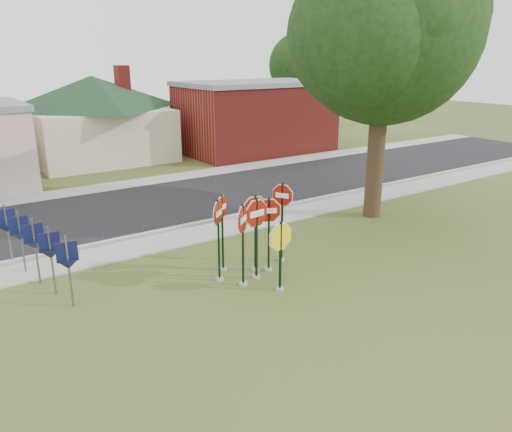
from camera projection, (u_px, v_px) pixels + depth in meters
ground at (279, 293)px, 14.06m from camera, size 120.00×120.00×0.00m
sidewalk_near at (189, 236)px, 18.35m from camera, size 60.00×1.60×0.06m
road at (141, 207)px, 21.88m from camera, size 60.00×7.00×0.04m
sidewalk_far at (108, 187)px, 25.24m from camera, size 60.00×1.60×0.06m
curb at (177, 228)px, 19.12m from camera, size 60.00×0.20×0.14m
stop_sign_center at (256, 226)px, 14.47m from camera, size 1.14×0.24×2.62m
stop_sign_yellow at (280, 248)px, 13.82m from camera, size 1.12×0.24×2.17m
stop_sign_left at (243, 233)px, 14.03m from camera, size 0.89×0.71×2.58m
stop_sign_right at (269, 225)px, 15.05m from camera, size 0.89×0.51×2.46m
stop_sign_back_right at (255, 221)px, 15.04m from camera, size 1.15×0.29×2.55m
stop_sign_back_left at (222, 223)px, 15.07m from camera, size 0.80×0.57×2.53m
stop_sign_far_right at (282, 212)px, 15.74m from camera, size 0.48×0.86×2.70m
stop_sign_far_left at (218, 230)px, 14.36m from camera, size 0.77×0.65×2.59m
route_sign_row at (35, 244)px, 14.28m from camera, size 1.43×4.63×2.00m
building_house at (93, 101)px, 31.25m from camera, size 11.60×11.60×6.20m
building_brick at (256, 116)px, 34.30m from camera, size 10.20×6.20×4.75m
oak_tree at (385, 29)px, 18.62m from camera, size 10.78×10.18×10.93m
bg_tree_right at (300, 65)px, 44.62m from camera, size 5.60×5.60×8.40m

